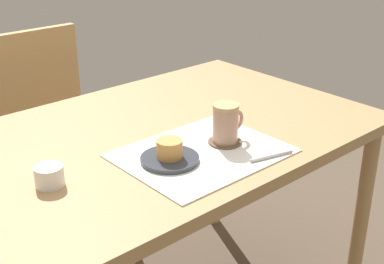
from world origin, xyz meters
name	(u,v)px	position (x,y,z in m)	size (l,w,h in m)	color
dining_table	(164,153)	(0.00, 0.00, 0.67)	(1.25, 0.83, 0.75)	tan
wooden_chair	(54,134)	(0.00, 0.72, 0.49)	(0.43, 0.43, 0.89)	tan
placemat	(202,153)	(-0.03, -0.20, 0.75)	(0.43, 0.34, 0.00)	white
pastry_plate	(170,159)	(-0.12, -0.18, 0.76)	(0.15, 0.15, 0.01)	#333842
pastry	(170,149)	(-0.12, -0.18, 0.79)	(0.07, 0.07, 0.05)	tan
coffee_coaster	(225,142)	(0.06, -0.19, 0.75)	(0.09, 0.09, 0.01)	brown
coffee_mug	(226,123)	(0.07, -0.19, 0.81)	(0.10, 0.07, 0.11)	tan
teaspoon	(271,156)	(0.09, -0.34, 0.76)	(0.01, 0.01, 0.13)	silver
sugar_bowl	(49,176)	(-0.41, -0.08, 0.77)	(0.07, 0.07, 0.05)	white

